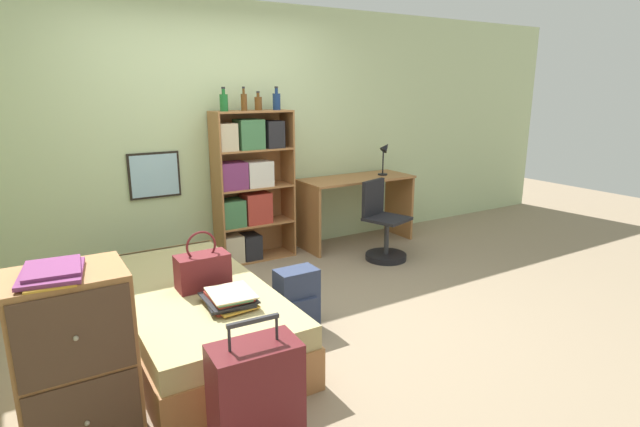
% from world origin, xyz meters
% --- Properties ---
extents(ground_plane, '(14.00, 14.00, 0.00)m').
position_xyz_m(ground_plane, '(0.00, 0.00, 0.00)').
color(ground_plane, gray).
extents(wall_back, '(10.00, 0.09, 2.60)m').
position_xyz_m(wall_back, '(-0.00, 1.64, 1.30)').
color(wall_back, beige).
rests_on(wall_back, ground_plane).
extents(bed, '(0.97, 1.97, 0.42)m').
position_xyz_m(bed, '(-0.73, 0.02, 0.21)').
color(bed, '#A36B3D').
rests_on(bed, ground_plane).
extents(handbag, '(0.35, 0.19, 0.41)m').
position_xyz_m(handbag, '(-0.66, -0.05, 0.55)').
color(handbag, maroon).
rests_on(handbag, bed).
extents(book_stack_on_bed, '(0.32, 0.38, 0.09)m').
position_xyz_m(book_stack_on_bed, '(-0.61, -0.42, 0.47)').
color(book_stack_on_bed, '#B2382D').
rests_on(book_stack_on_bed, bed).
extents(suitcase, '(0.43, 0.26, 0.76)m').
position_xyz_m(suitcase, '(-0.84, -1.32, 0.32)').
color(suitcase, '#5B191E').
rests_on(suitcase, ground_plane).
extents(dresser, '(0.54, 0.45, 0.92)m').
position_xyz_m(dresser, '(-1.53, -0.71, 0.46)').
color(dresser, '#A36B3D').
rests_on(dresser, ground_plane).
extents(magazine_pile_on_dresser, '(0.32, 0.38, 0.05)m').
position_xyz_m(magazine_pile_on_dresser, '(-1.58, -0.74, 0.94)').
color(magazine_pile_on_dresser, gold).
rests_on(magazine_pile_on_dresser, dresser).
extents(bookcase, '(0.81, 0.31, 1.54)m').
position_xyz_m(bookcase, '(0.32, 1.43, 0.79)').
color(bookcase, '#A36B3D').
rests_on(bookcase, ground_plane).
extents(bottle_green, '(0.08, 0.08, 0.23)m').
position_xyz_m(bottle_green, '(0.11, 1.42, 1.63)').
color(bottle_green, '#1E6B2D').
rests_on(bottle_green, bookcase).
extents(bottle_brown, '(0.06, 0.06, 0.23)m').
position_xyz_m(bottle_brown, '(0.32, 1.43, 1.63)').
color(bottle_brown, brown).
rests_on(bottle_brown, bookcase).
extents(bottle_clear, '(0.07, 0.07, 0.19)m').
position_xyz_m(bottle_clear, '(0.48, 1.45, 1.62)').
color(bottle_clear, brown).
rests_on(bottle_clear, bookcase).
extents(bottle_blue, '(0.08, 0.08, 0.23)m').
position_xyz_m(bottle_blue, '(0.67, 1.43, 1.63)').
color(bottle_blue, navy).
rests_on(bottle_blue, bookcase).
extents(desk, '(1.31, 0.54, 0.78)m').
position_xyz_m(desk, '(1.61, 1.32, 0.55)').
color(desk, '#A36B3D').
rests_on(desk, ground_plane).
extents(desk_lamp, '(0.16, 0.11, 0.39)m').
position_xyz_m(desk_lamp, '(1.99, 1.29, 1.03)').
color(desk_lamp, black).
rests_on(desk_lamp, desk).
extents(desk_chair, '(0.50, 0.50, 0.83)m').
position_xyz_m(desk_chair, '(1.54, 0.72, 0.27)').
color(desk_chair, black).
rests_on(desk_chair, ground_plane).
extents(backpack, '(0.30, 0.23, 0.47)m').
position_xyz_m(backpack, '(0.00, -0.20, 0.23)').
color(backpack, '#2D3856').
rests_on(backpack, ground_plane).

